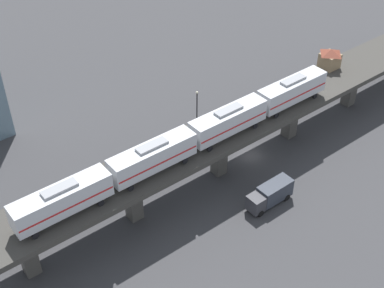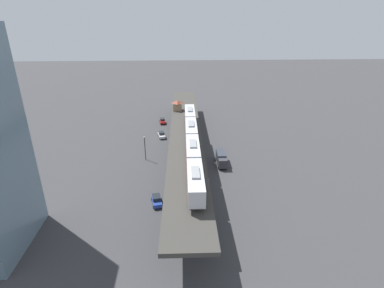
% 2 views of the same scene
% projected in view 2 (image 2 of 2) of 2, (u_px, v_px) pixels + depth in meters
% --- Properties ---
extents(ground_plane, '(400.00, 400.00, 0.00)m').
position_uv_depth(ground_plane, '(186.00, 156.00, 84.97)').
color(ground_plane, '#38383A').
extents(elevated_viaduct, '(9.85, 92.12, 7.70)m').
position_uv_depth(elevated_viaduct, '(185.00, 134.00, 82.53)').
color(elevated_viaduct, '#393733').
rests_on(elevated_viaduct, ground).
extents(subway_train, '(3.62, 49.84, 4.45)m').
position_uv_depth(subway_train, '(192.00, 140.00, 69.33)').
color(subway_train, silver).
rests_on(subway_train, elevated_viaduct).
extents(signal_hut, '(3.27, 3.27, 3.40)m').
position_uv_depth(signal_hut, '(177.00, 105.00, 99.06)').
color(signal_hut, '#8C7251').
rests_on(signal_hut, elevated_viaduct).
extents(street_car_white, '(2.75, 4.69, 1.89)m').
position_uv_depth(street_car_white, '(162.00, 135.00, 97.74)').
color(street_car_white, silver).
rests_on(street_car_white, ground).
extents(street_car_red, '(2.44, 4.62, 1.89)m').
position_uv_depth(street_car_red, '(162.00, 121.00, 110.77)').
color(street_car_red, '#AD1E1E').
rests_on(street_car_red, ground).
extents(street_car_blue, '(2.59, 4.66, 1.89)m').
position_uv_depth(street_car_blue, '(157.00, 200.00, 63.15)').
color(street_car_blue, '#233D93').
rests_on(street_car_blue, ground).
extents(delivery_truck, '(2.45, 7.23, 3.20)m').
position_uv_depth(delivery_truck, '(221.00, 158.00, 79.73)').
color(delivery_truck, '#333338').
rests_on(delivery_truck, ground).
extents(street_lamp, '(0.44, 0.44, 6.94)m').
position_uv_depth(street_lamp, '(145.00, 146.00, 81.36)').
color(street_lamp, black).
rests_on(street_lamp, ground).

